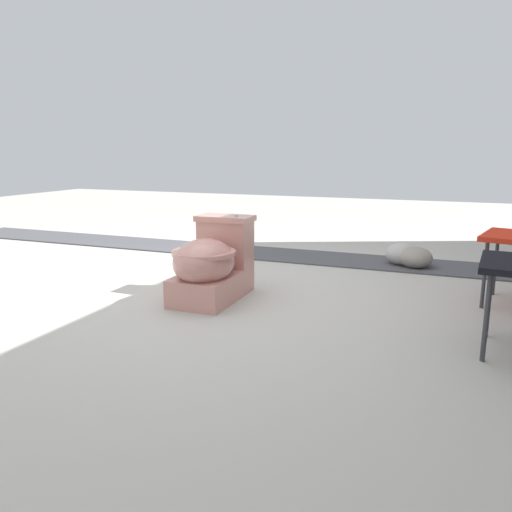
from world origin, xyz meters
TOP-DOWN VIEW (x-y plane):
  - ground_plane at (0.00, 0.00)m, footprint 14.00×14.00m
  - gravel_strip at (-1.33, 0.50)m, footprint 0.56×8.00m
  - toilet at (0.09, 0.14)m, footprint 0.63×0.39m
  - boulder_near at (-1.26, 1.28)m, footprint 0.37×0.38m
  - boulder_far at (-1.34, 1.18)m, footprint 0.40×0.39m

SIDE VIEW (x-z plane):
  - ground_plane at x=0.00m, z-range 0.00..0.00m
  - gravel_strip at x=-1.33m, z-range 0.00..0.01m
  - boulder_near at x=-1.26m, z-range 0.00..0.17m
  - boulder_far at x=-1.34m, z-range 0.00..0.18m
  - toilet at x=0.09m, z-range -0.04..0.48m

